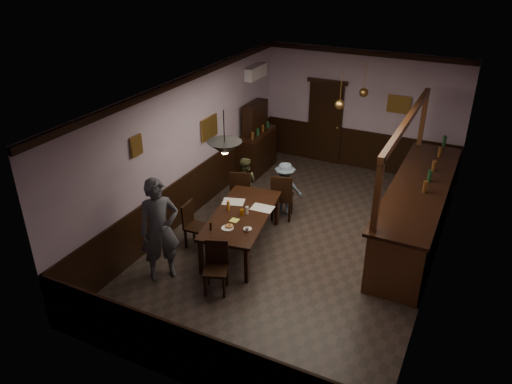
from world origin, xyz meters
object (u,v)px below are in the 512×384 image
Objects in this scene: chair_near at (216,264)px; sideboard at (256,145)px; person_standing at (160,230)px; person_seated_right at (285,188)px; pendant_brass_far at (364,93)px; chair_far_left at (241,190)px; pendant_brass_mid at (340,105)px; chair_side at (193,223)px; chair_far_right at (282,195)px; person_seated_left at (244,183)px; dining_table at (242,216)px; soda_can at (242,212)px; bar_counter at (417,210)px; pendant_iron at (225,148)px; coffee_cup at (247,229)px.

sideboard is (-1.51, 4.61, 0.22)m from chair_near.
person_seated_right is at bearing 22.81° from person_standing.
person_standing is 5.53m from pendant_brass_far.
sideboard is (-0.67, 2.12, 0.16)m from chair_far_left.
person_seated_right is at bearing -133.86° from pendant_brass_mid.
person_seated_right is at bearing -117.40° from pendant_brass_far.
person_seated_right is at bearing -48.50° from sideboard.
chair_far_left is 1.14× the size of chair_side.
chair_far_right is 2.52m from sideboard.
sideboard is at bearing 86.90° from chair_near.
chair_far_right is at bearing -123.88° from pendant_brass_mid.
chair_far_left is 0.93m from person_seated_right.
pendant_brass_far reaches higher than person_seated_left.
person_seated_left is 1.46× the size of pendant_brass_mid.
pendant_brass_far reaches higher than person_standing.
person_seated_left is (-0.94, 0.13, 0.02)m from chair_far_right.
dining_table is at bearing 63.34° from chair_far_right.
chair_near is 1.31m from soda_can.
pendant_brass_mid is at bearing 68.88° from soda_can.
bar_counter is at bearing 176.82° from person_seated_left.
sideboard is at bearing 159.73° from pendant_brass_mid.
sideboard is at bearing 109.43° from pendant_iron.
person_seated_left is 1.60× the size of pendant_iron.
soda_can is (0.86, 1.35, -0.13)m from person_standing.
soda_can is (0.67, -1.24, 0.25)m from chair_far_left.
chair_far_left is 0.87× the size of person_seated_right.
chair_far_right is 1.87m from coffee_cup.
pendant_brass_far reaches higher than dining_table.
chair_side is 4.34m from bar_counter.
chair_far_left reaches higher than chair_side.
bar_counter reaches higher than dining_table.
person_seated_left is (0.18, 1.80, 0.10)m from chair_side.
chair_far_right is 1.42m from soda_can.
person_seated_right reaches higher than chair_side.
chair_side is (-0.24, -1.52, -0.07)m from chair_far_left.
soda_can is 3.07m from pendant_brass_mid.
sideboard is (-1.69, 3.83, -0.08)m from coffee_cup.
soda_can is (0.03, -0.06, 0.12)m from dining_table.
chair_far_left is 2.70m from pendant_brass_mid.
bar_counter is (2.51, 2.33, -0.18)m from coffee_cup.
chair_far_left is 3.59m from bar_counter.
pendant_iron reaches higher than chair_near.
dining_table is 0.53× the size of bar_counter.
person_seated_left is at bearing 115.62° from dining_table.
person_standing reaches higher than chair_side.
pendant_brass_mid reaches higher than chair_near.
chair_far_left is 1.54m from chair_side.
dining_table is 1.34m from chair_near.
chair_far_right is at bearing -113.17° from pendant_brass_far.
pendant_iron is at bearing -143.70° from coffee_cup.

